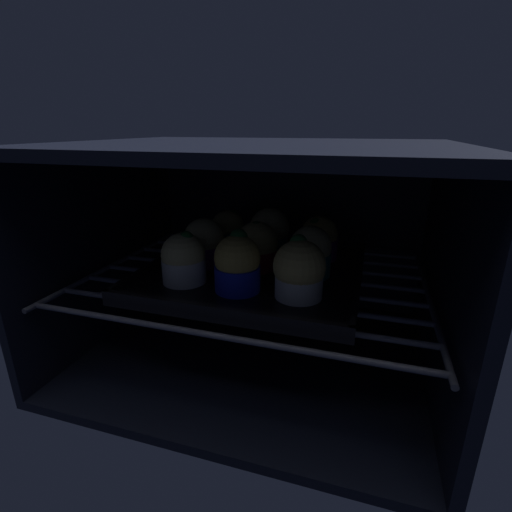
# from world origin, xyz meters

# --- Properties ---
(oven_cavity) EXTENTS (0.59, 0.47, 0.37)m
(oven_cavity) POSITION_xyz_m (0.00, 0.26, 0.17)
(oven_cavity) COLOR black
(oven_cavity) RESTS_ON ground
(oven_rack) EXTENTS (0.55, 0.42, 0.01)m
(oven_rack) POSITION_xyz_m (0.00, 0.22, 0.14)
(oven_rack) COLOR #444756
(oven_rack) RESTS_ON oven_cavity
(baking_tray) EXTENTS (0.34, 0.34, 0.02)m
(baking_tray) POSITION_xyz_m (0.00, 0.22, 0.15)
(baking_tray) COLOR black
(baking_tray) RESTS_ON oven_rack
(muffin_row0_col0) EXTENTS (0.07, 0.07, 0.08)m
(muffin_row0_col0) POSITION_xyz_m (-0.09, 0.14, 0.19)
(muffin_row0_col0) COLOR silver
(muffin_row0_col0) RESTS_ON baking_tray
(muffin_row0_col1) EXTENTS (0.07, 0.07, 0.09)m
(muffin_row0_col1) POSITION_xyz_m (-0.00, 0.13, 0.19)
(muffin_row0_col1) COLOR #1928B7
(muffin_row0_col1) RESTS_ON baking_tray
(muffin_row0_col2) EXTENTS (0.07, 0.07, 0.09)m
(muffin_row0_col2) POSITION_xyz_m (0.09, 0.14, 0.19)
(muffin_row0_col2) COLOR silver
(muffin_row0_col2) RESTS_ON baking_tray
(muffin_row1_col0) EXTENTS (0.07, 0.07, 0.08)m
(muffin_row1_col0) POSITION_xyz_m (-0.09, 0.22, 0.19)
(muffin_row1_col0) COLOR #7A238C
(muffin_row1_col0) RESTS_ON baking_tray
(muffin_row1_col1) EXTENTS (0.07, 0.07, 0.08)m
(muffin_row1_col1) POSITION_xyz_m (0.00, 0.23, 0.19)
(muffin_row1_col1) COLOR red
(muffin_row1_col1) RESTS_ON baking_tray
(muffin_row1_col2) EXTENTS (0.07, 0.07, 0.08)m
(muffin_row1_col2) POSITION_xyz_m (0.09, 0.22, 0.19)
(muffin_row1_col2) COLOR #0C8C84
(muffin_row1_col2) RESTS_ON baking_tray
(muffin_row2_col0) EXTENTS (0.07, 0.07, 0.08)m
(muffin_row2_col0) POSITION_xyz_m (-0.08, 0.31, 0.19)
(muffin_row2_col0) COLOR #0C8C84
(muffin_row2_col0) RESTS_ON baking_tray
(muffin_row2_col1) EXTENTS (0.07, 0.07, 0.09)m
(muffin_row2_col1) POSITION_xyz_m (0.00, 0.31, 0.19)
(muffin_row2_col1) COLOR #0C8C84
(muffin_row2_col1) RESTS_ON baking_tray
(muffin_row2_col2) EXTENTS (0.07, 0.07, 0.08)m
(muffin_row2_col2) POSITION_xyz_m (0.09, 0.31, 0.19)
(muffin_row2_col2) COLOR #7A238C
(muffin_row2_col2) RESTS_ON baking_tray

